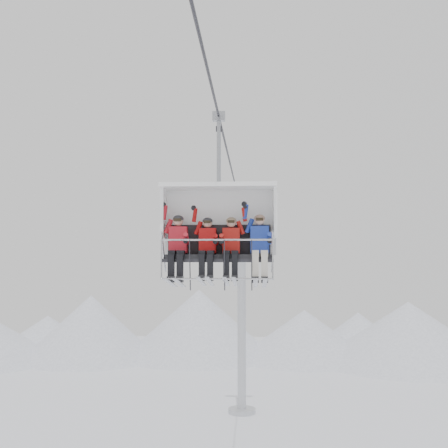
{
  "coord_description": "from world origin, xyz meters",
  "views": [
    {
      "loc": [
        0.83,
        -15.49,
        9.8
      ],
      "look_at": [
        0.0,
        0.0,
        10.88
      ],
      "focal_mm": 45.0,
      "sensor_mm": 36.0,
      "label": 1
    }
  ],
  "objects_px": {
    "lift_tower_right": "(242,324)",
    "skier_far_left": "(178,245)",
    "skier_far_right": "(260,245)",
    "skier_center_left": "(207,246)",
    "skier_center_right": "(231,246)",
    "chairlift_carrier": "(219,223)"
  },
  "relations": [
    {
      "from": "chairlift_carrier",
      "to": "skier_far_left",
      "type": "distance_m",
      "value": 1.13
    },
    {
      "from": "skier_center_left",
      "to": "skier_far_right",
      "type": "distance_m",
      "value": 1.22
    },
    {
      "from": "skier_center_right",
      "to": "skier_far_right",
      "type": "xyz_separation_m",
      "value": [
        0.66,
        0.01,
        0.03
      ]
    },
    {
      "from": "skier_center_right",
      "to": "skier_far_left",
      "type": "bearing_deg",
      "value": 179.7
    },
    {
      "from": "chairlift_carrier",
      "to": "skier_far_right",
      "type": "distance_m",
      "value": 1.14
    },
    {
      "from": "chairlift_carrier",
      "to": "skier_far_right",
      "type": "height_order",
      "value": "chairlift_carrier"
    },
    {
      "from": "skier_far_left",
      "to": "skier_center_left",
      "type": "relative_size",
      "value": 1.0
    },
    {
      "from": "chairlift_carrier",
      "to": "skier_center_right",
      "type": "relative_size",
      "value": 2.36
    },
    {
      "from": "skier_far_right",
      "to": "skier_center_left",
      "type": "bearing_deg",
      "value": -179.62
    },
    {
      "from": "skier_center_right",
      "to": "skier_far_right",
      "type": "distance_m",
      "value": 0.66
    },
    {
      "from": "skier_far_right",
      "to": "lift_tower_right",
      "type": "bearing_deg",
      "value": 92.24
    },
    {
      "from": "skier_far_left",
      "to": "skier_far_right",
      "type": "xyz_separation_m",
      "value": [
        1.91,
        0.0,
        0.0
      ]
    },
    {
      "from": "skier_center_left",
      "to": "skier_far_right",
      "type": "bearing_deg",
      "value": 0.38
    },
    {
      "from": "lift_tower_right",
      "to": "skier_center_left",
      "type": "relative_size",
      "value": 7.99
    },
    {
      "from": "lift_tower_right",
      "to": "skier_far_right",
      "type": "height_order",
      "value": "lift_tower_right"
    },
    {
      "from": "skier_far_left",
      "to": "chairlift_carrier",
      "type": "bearing_deg",
      "value": 18.28
    },
    {
      "from": "chairlift_carrier",
      "to": "skier_center_right",
      "type": "height_order",
      "value": "chairlift_carrier"
    },
    {
      "from": "lift_tower_right",
      "to": "chairlift_carrier",
      "type": "bearing_deg",
      "value": -90.0
    },
    {
      "from": "chairlift_carrier",
      "to": "skier_center_left",
      "type": "relative_size",
      "value": 2.36
    },
    {
      "from": "lift_tower_right",
      "to": "skier_far_left",
      "type": "distance_m",
      "value": 24.92
    },
    {
      "from": "skier_center_right",
      "to": "chairlift_carrier",
      "type": "bearing_deg",
      "value": 133.04
    },
    {
      "from": "chairlift_carrier",
      "to": "lift_tower_right",
      "type": "bearing_deg",
      "value": 90.0
    }
  ]
}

